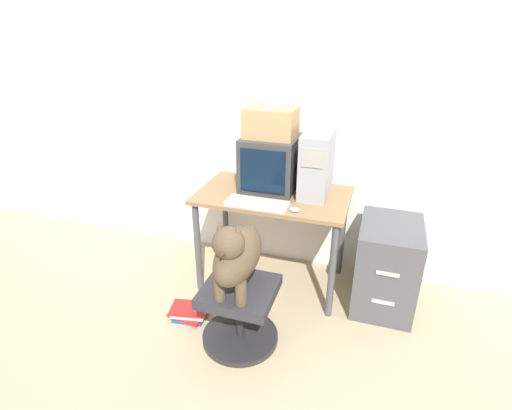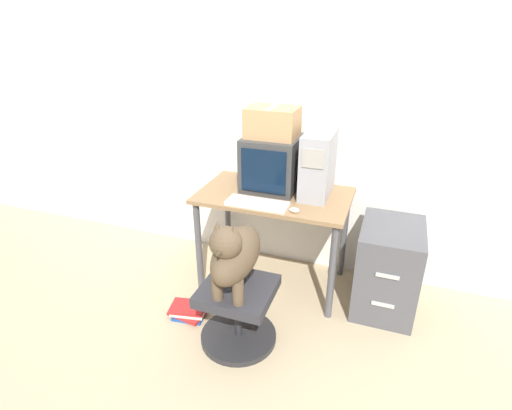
{
  "view_description": "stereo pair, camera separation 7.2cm",
  "coord_description": "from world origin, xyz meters",
  "px_view_note": "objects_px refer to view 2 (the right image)",
  "views": [
    {
      "loc": [
        0.72,
        -2.3,
        1.96
      ],
      "look_at": [
        -0.04,
        0.03,
        0.81
      ],
      "focal_mm": 28.0,
      "sensor_mm": 36.0,
      "label": 1
    },
    {
      "loc": [
        0.79,
        -2.28,
        1.96
      ],
      "look_at": [
        -0.04,
        0.03,
        0.81
      ],
      "focal_mm": 28.0,
      "sensor_mm": 36.0,
      "label": 2
    }
  ],
  "objects_px": {
    "filing_cabinet": "(387,268)",
    "book_stack_floor": "(188,311)",
    "pc_tower": "(318,164)",
    "cardboard_box": "(273,122)",
    "dog": "(234,254)",
    "keyboard": "(257,203)",
    "crt_monitor": "(272,163)",
    "office_chair": "(238,311)"
  },
  "relations": [
    {
      "from": "pc_tower",
      "to": "office_chair",
      "type": "relative_size",
      "value": 0.93
    },
    {
      "from": "filing_cabinet",
      "to": "cardboard_box",
      "type": "xyz_separation_m",
      "value": [
        -0.92,
        0.12,
        0.96
      ]
    },
    {
      "from": "office_chair",
      "to": "dog",
      "type": "xyz_separation_m",
      "value": [
        -0.0,
        -0.03,
        0.46
      ]
    },
    {
      "from": "filing_cabinet",
      "to": "cardboard_box",
      "type": "bearing_deg",
      "value": 172.65
    },
    {
      "from": "pc_tower",
      "to": "dog",
      "type": "relative_size",
      "value": 0.86
    },
    {
      "from": "pc_tower",
      "to": "book_stack_floor",
      "type": "distance_m",
      "value": 1.41
    },
    {
      "from": "filing_cabinet",
      "to": "cardboard_box",
      "type": "height_order",
      "value": "cardboard_box"
    },
    {
      "from": "crt_monitor",
      "to": "dog",
      "type": "relative_size",
      "value": 0.73
    },
    {
      "from": "cardboard_box",
      "to": "dog",
      "type": "bearing_deg",
      "value": -87.32
    },
    {
      "from": "pc_tower",
      "to": "cardboard_box",
      "type": "bearing_deg",
      "value": 178.59
    },
    {
      "from": "filing_cabinet",
      "to": "book_stack_floor",
      "type": "height_order",
      "value": "filing_cabinet"
    },
    {
      "from": "crt_monitor",
      "to": "filing_cabinet",
      "type": "bearing_deg",
      "value": -7.12
    },
    {
      "from": "book_stack_floor",
      "to": "filing_cabinet",
      "type": "bearing_deg",
      "value": 24.63
    },
    {
      "from": "cardboard_box",
      "to": "book_stack_floor",
      "type": "relative_size",
      "value": 1.28
    },
    {
      "from": "crt_monitor",
      "to": "dog",
      "type": "distance_m",
      "value": 0.89
    },
    {
      "from": "dog",
      "to": "book_stack_floor",
      "type": "distance_m",
      "value": 0.78
    },
    {
      "from": "cardboard_box",
      "to": "crt_monitor",
      "type": "bearing_deg",
      "value": -90.0
    },
    {
      "from": "pc_tower",
      "to": "office_chair",
      "type": "distance_m",
      "value": 1.16
    },
    {
      "from": "crt_monitor",
      "to": "pc_tower",
      "type": "relative_size",
      "value": 0.86
    },
    {
      "from": "office_chair",
      "to": "filing_cabinet",
      "type": "relative_size",
      "value": 0.77
    },
    {
      "from": "pc_tower",
      "to": "cardboard_box",
      "type": "xyz_separation_m",
      "value": [
        -0.35,
        0.01,
        0.27
      ]
    },
    {
      "from": "crt_monitor",
      "to": "cardboard_box",
      "type": "distance_m",
      "value": 0.31
    },
    {
      "from": "office_chair",
      "to": "filing_cabinet",
      "type": "bearing_deg",
      "value": 37.97
    },
    {
      "from": "crt_monitor",
      "to": "cardboard_box",
      "type": "xyz_separation_m",
      "value": [
        0.0,
        0.0,
        0.31
      ]
    },
    {
      "from": "keyboard",
      "to": "crt_monitor",
      "type": "bearing_deg",
      "value": 90.6
    },
    {
      "from": "crt_monitor",
      "to": "pc_tower",
      "type": "xyz_separation_m",
      "value": [
        0.35,
        -0.0,
        0.03
      ]
    },
    {
      "from": "book_stack_floor",
      "to": "keyboard",
      "type": "bearing_deg",
      "value": 44.79
    },
    {
      "from": "filing_cabinet",
      "to": "book_stack_floor",
      "type": "distance_m",
      "value": 1.47
    },
    {
      "from": "crt_monitor",
      "to": "keyboard",
      "type": "height_order",
      "value": "crt_monitor"
    },
    {
      "from": "office_chair",
      "to": "cardboard_box",
      "type": "height_order",
      "value": "cardboard_box"
    },
    {
      "from": "pc_tower",
      "to": "book_stack_floor",
      "type": "xyz_separation_m",
      "value": [
        -0.74,
        -0.71,
        -0.97
      ]
    },
    {
      "from": "keyboard",
      "to": "office_chair",
      "type": "relative_size",
      "value": 0.86
    },
    {
      "from": "keyboard",
      "to": "filing_cabinet",
      "type": "distance_m",
      "value": 1.05
    },
    {
      "from": "pc_tower",
      "to": "dog",
      "type": "xyz_separation_m",
      "value": [
        -0.31,
        -0.83,
        -0.33
      ]
    },
    {
      "from": "office_chair",
      "to": "keyboard",
      "type": "bearing_deg",
      "value": 94.31
    },
    {
      "from": "filing_cabinet",
      "to": "pc_tower",
      "type": "bearing_deg",
      "value": 169.08
    },
    {
      "from": "office_chair",
      "to": "book_stack_floor",
      "type": "relative_size",
      "value": 1.8
    },
    {
      "from": "dog",
      "to": "filing_cabinet",
      "type": "distance_m",
      "value": 1.2
    },
    {
      "from": "pc_tower",
      "to": "dog",
      "type": "bearing_deg",
      "value": -110.46
    },
    {
      "from": "office_chair",
      "to": "filing_cabinet",
      "type": "height_order",
      "value": "filing_cabinet"
    },
    {
      "from": "cardboard_box",
      "to": "book_stack_floor",
      "type": "xyz_separation_m",
      "value": [
        -0.39,
        -0.72,
        -1.25
      ]
    },
    {
      "from": "crt_monitor",
      "to": "keyboard",
      "type": "relative_size",
      "value": 0.93
    }
  ]
}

